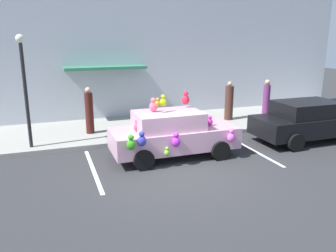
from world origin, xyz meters
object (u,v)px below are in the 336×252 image
(pedestrian_walking_past, at_px, (89,112))
(pedestrian_near_shopfront, at_px, (229,102))
(street_lamp_post, at_px, (24,80))
(pedestrian_by_lamp, at_px, (266,102))
(parked_sedan_behind, at_px, (309,121))
(teddy_bear_on_sidewalk, at_px, (164,125))
(plush_covered_car, at_px, (173,133))

(pedestrian_walking_past, bearing_deg, pedestrian_near_shopfront, 1.60)
(street_lamp_post, height_order, pedestrian_by_lamp, street_lamp_post)
(parked_sedan_behind, xyz_separation_m, teddy_bear_on_sidewalk, (-4.98, 2.63, -0.38))
(street_lamp_post, xyz_separation_m, pedestrian_by_lamp, (9.92, 0.38, -1.45))
(plush_covered_car, xyz_separation_m, pedestrian_by_lamp, (5.45, 2.58, 0.25))
(plush_covered_car, relative_size, pedestrian_near_shopfront, 2.36)
(plush_covered_car, relative_size, teddy_bear_on_sidewalk, 7.27)
(parked_sedan_behind, height_order, street_lamp_post, street_lamp_post)
(pedestrian_near_shopfront, distance_m, pedestrian_walking_past, 6.36)
(pedestrian_near_shopfront, relative_size, pedestrian_walking_past, 0.95)
(street_lamp_post, distance_m, pedestrian_walking_past, 2.86)
(parked_sedan_behind, height_order, pedestrian_by_lamp, pedestrian_by_lamp)
(teddy_bear_on_sidewalk, relative_size, pedestrian_by_lamp, 0.30)
(pedestrian_walking_past, bearing_deg, street_lamp_post, -153.28)
(parked_sedan_behind, relative_size, pedestrian_walking_past, 2.40)
(pedestrian_near_shopfront, xyz_separation_m, pedestrian_walking_past, (-6.36, -0.18, 0.06))
(street_lamp_post, height_order, pedestrian_near_shopfront, street_lamp_post)
(pedestrian_walking_past, height_order, pedestrian_by_lamp, pedestrian_by_lamp)
(pedestrian_near_shopfront, bearing_deg, pedestrian_by_lamp, -33.15)
(teddy_bear_on_sidewalk, xyz_separation_m, pedestrian_near_shopfront, (3.50, 0.91, 0.55))
(street_lamp_post, bearing_deg, pedestrian_walking_past, 26.72)
(plush_covered_car, bearing_deg, teddy_bear_on_sidewalk, 77.46)
(plush_covered_car, height_order, teddy_bear_on_sidewalk, plush_covered_car)
(parked_sedan_behind, bearing_deg, street_lamp_post, 167.33)
(pedestrian_by_lamp, bearing_deg, parked_sedan_behind, -87.71)
(parked_sedan_behind, relative_size, pedestrian_near_shopfront, 2.52)
(street_lamp_post, height_order, pedestrian_walking_past, street_lamp_post)
(parked_sedan_behind, distance_m, pedestrian_walking_past, 8.53)
(teddy_bear_on_sidewalk, relative_size, pedestrian_walking_past, 0.31)
(teddy_bear_on_sidewalk, height_order, street_lamp_post, street_lamp_post)
(plush_covered_car, height_order, pedestrian_near_shopfront, plush_covered_car)
(plush_covered_car, xyz_separation_m, pedestrian_near_shopfront, (4.07, 3.47, 0.16))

